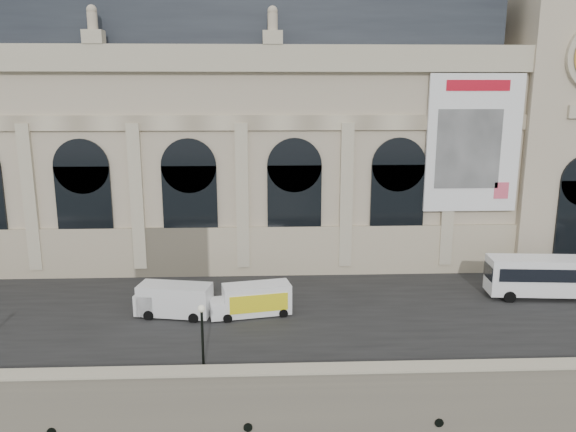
% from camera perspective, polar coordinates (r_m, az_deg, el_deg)
% --- Properties ---
extents(quay, '(160.00, 70.00, 6.00)m').
position_cam_1_polar(quay, '(69.46, -4.91, -4.93)').
color(quay, '#786E5C').
rests_on(quay, ground).
extents(street, '(160.00, 24.00, 0.06)m').
position_cam_1_polar(street, '(48.69, -6.04, -9.05)').
color(street, '#2D2D2D').
rests_on(street, quay).
extents(parapet, '(160.00, 1.40, 1.21)m').
position_cam_1_polar(parapet, '(36.34, -7.42, -16.06)').
color(parapet, '#786E5C').
rests_on(parapet, quay).
extents(museum, '(69.00, 18.70, 29.10)m').
position_cam_1_polar(museum, '(62.79, -10.88, 8.59)').
color(museum, '#BFAF93').
rests_on(museum, quay).
extents(clock_pavilion, '(13.00, 14.72, 36.70)m').
position_cam_1_polar(clock_pavilion, '(66.57, 25.70, 10.99)').
color(clock_pavilion, '#BFAF93').
rests_on(clock_pavilion, quay).
extents(bus_right, '(12.70, 3.77, 3.69)m').
position_cam_1_polar(bus_right, '(54.91, 25.92, -5.50)').
color(bus_right, white).
rests_on(bus_right, quay).
extents(van_c, '(6.35, 3.33, 2.69)m').
position_cam_1_polar(van_c, '(46.95, -11.83, -8.35)').
color(van_c, white).
rests_on(van_c, quay).
extents(box_truck, '(6.80, 3.31, 2.63)m').
position_cam_1_polar(box_truck, '(46.15, -3.66, -8.53)').
color(box_truck, white).
rests_on(box_truck, quay).
extents(lamp_right, '(0.47, 0.47, 4.62)m').
position_cam_1_polar(lamp_right, '(37.53, -8.67, -12.24)').
color(lamp_right, black).
rests_on(lamp_right, quay).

